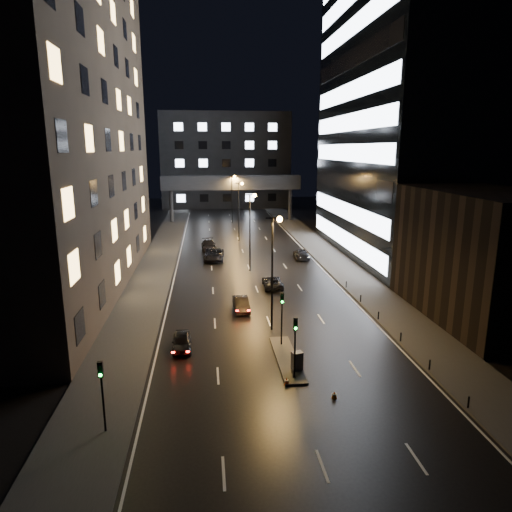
# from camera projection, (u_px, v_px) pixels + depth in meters

# --- Properties ---
(ground) EXTENTS (160.00, 160.00, 0.00)m
(ground) POSITION_uv_depth(u_px,v_px,m) (243.00, 251.00, 71.51)
(ground) COLOR black
(ground) RESTS_ON ground
(sidewalk_left) EXTENTS (5.00, 110.00, 0.15)m
(sidewalk_left) POSITION_uv_depth(u_px,v_px,m) (159.00, 260.00, 65.33)
(sidewalk_left) COLOR #383533
(sidewalk_left) RESTS_ON ground
(sidewalk_right) EXTENTS (5.00, 110.00, 0.15)m
(sidewalk_right) POSITION_uv_depth(u_px,v_px,m) (329.00, 256.00, 67.98)
(sidewalk_right) COLOR #383533
(sidewalk_right) RESTS_ON ground
(building_left) EXTENTS (15.00, 48.00, 40.00)m
(building_left) POSITION_uv_depth(u_px,v_px,m) (45.00, 107.00, 49.04)
(building_left) COLOR #2D2319
(building_left) RESTS_ON ground
(building_right_low) EXTENTS (10.00, 18.00, 12.00)m
(building_right_low) POSITION_uv_depth(u_px,v_px,m) (484.00, 256.00, 42.26)
(building_right_low) COLOR black
(building_right_low) RESTS_ON ground
(building_right_glass) EXTENTS (20.00, 36.00, 45.00)m
(building_right_glass) POSITION_uv_depth(u_px,v_px,m) (418.00, 100.00, 65.11)
(building_right_glass) COLOR black
(building_right_glass) RESTS_ON ground
(building_far) EXTENTS (34.00, 14.00, 25.00)m
(building_far) POSITION_uv_depth(u_px,v_px,m) (225.00, 160.00, 124.74)
(building_far) COLOR #333335
(building_far) RESTS_ON ground
(skybridge) EXTENTS (30.00, 3.00, 10.00)m
(skybridge) POSITION_uv_depth(u_px,v_px,m) (231.00, 183.00, 98.61)
(skybridge) COLOR #333335
(skybridge) RESTS_ON ground
(median_island) EXTENTS (1.60, 8.00, 0.15)m
(median_island) POSITION_uv_depth(u_px,v_px,m) (287.00, 359.00, 34.77)
(median_island) COLOR #383533
(median_island) RESTS_ON ground
(traffic_signal_near) EXTENTS (0.28, 0.34, 4.40)m
(traffic_signal_near) POSITION_uv_depth(u_px,v_px,m) (282.00, 310.00, 36.48)
(traffic_signal_near) COLOR black
(traffic_signal_near) RESTS_ON median_island
(traffic_signal_far) EXTENTS (0.28, 0.34, 4.40)m
(traffic_signal_far) POSITION_uv_depth(u_px,v_px,m) (295.00, 338.00, 31.16)
(traffic_signal_far) COLOR black
(traffic_signal_far) RESTS_ON median_island
(traffic_signal_corner) EXTENTS (0.28, 0.34, 4.40)m
(traffic_signal_corner) POSITION_uv_depth(u_px,v_px,m) (102.00, 386.00, 25.11)
(traffic_signal_corner) COLOR black
(traffic_signal_corner) RESTS_ON ground
(bollard_row) EXTENTS (0.12, 25.12, 0.90)m
(bollard_row) POSITION_uv_depth(u_px,v_px,m) (389.00, 326.00, 40.08)
(bollard_row) COLOR black
(bollard_row) RESTS_ON ground
(streetlight_near) EXTENTS (1.45, 0.50, 10.15)m
(streetlight_near) POSITION_uv_depth(u_px,v_px,m) (274.00, 259.00, 39.08)
(streetlight_near) COLOR black
(streetlight_near) RESTS_ON ground
(streetlight_mid_a) EXTENTS (1.45, 0.50, 10.15)m
(streetlight_mid_a) POSITION_uv_depth(u_px,v_px,m) (251.00, 222.00, 58.42)
(streetlight_mid_a) COLOR black
(streetlight_mid_a) RESTS_ON ground
(streetlight_mid_b) EXTENTS (1.45, 0.50, 10.15)m
(streetlight_mid_b) POSITION_uv_depth(u_px,v_px,m) (240.00, 204.00, 77.77)
(streetlight_mid_b) COLOR black
(streetlight_mid_b) RESTS_ON ground
(streetlight_far) EXTENTS (1.45, 0.50, 10.15)m
(streetlight_far) POSITION_uv_depth(u_px,v_px,m) (233.00, 193.00, 97.12)
(streetlight_far) COLOR black
(streetlight_far) RESTS_ON ground
(car_away_a) EXTENTS (1.65, 3.84, 1.29)m
(car_away_a) POSITION_uv_depth(u_px,v_px,m) (182.00, 342.00, 36.45)
(car_away_a) COLOR black
(car_away_a) RESTS_ON ground
(car_away_b) EXTENTS (1.57, 4.05, 1.32)m
(car_away_b) POSITION_uv_depth(u_px,v_px,m) (241.00, 304.00, 45.23)
(car_away_b) COLOR black
(car_away_b) RESTS_ON ground
(car_away_c) EXTENTS (3.06, 6.02, 1.63)m
(car_away_c) POSITION_uv_depth(u_px,v_px,m) (214.00, 255.00, 65.54)
(car_away_c) COLOR black
(car_away_c) RESTS_ON ground
(car_away_d) EXTENTS (2.48, 5.44, 1.54)m
(car_away_d) POSITION_uv_depth(u_px,v_px,m) (209.00, 245.00, 72.03)
(car_away_d) COLOR black
(car_away_d) RESTS_ON ground
(car_toward_a) EXTENTS (2.14, 4.58, 1.27)m
(car_toward_a) POSITION_uv_depth(u_px,v_px,m) (273.00, 282.00, 52.70)
(car_toward_a) COLOR black
(car_toward_a) RESTS_ON ground
(car_toward_b) EXTENTS (2.19, 4.88, 1.39)m
(car_toward_b) POSITION_uv_depth(u_px,v_px,m) (301.00, 254.00, 66.43)
(car_toward_b) COLOR black
(car_toward_b) RESTS_ON ground
(utility_cabinet) EXTENTS (0.86, 0.71, 1.35)m
(utility_cabinet) POSITION_uv_depth(u_px,v_px,m) (297.00, 361.00, 32.77)
(utility_cabinet) COLOR #47484A
(utility_cabinet) RESTS_ON median_island
(cone_a) EXTENTS (0.45, 0.45, 0.57)m
(cone_a) POSITION_uv_depth(u_px,v_px,m) (287.00, 381.00, 30.97)
(cone_a) COLOR #D7450B
(cone_a) RESTS_ON ground
(cone_b) EXTENTS (0.51, 0.51, 0.46)m
(cone_b) POSITION_uv_depth(u_px,v_px,m) (334.00, 395.00, 29.38)
(cone_b) COLOR orange
(cone_b) RESTS_ON ground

